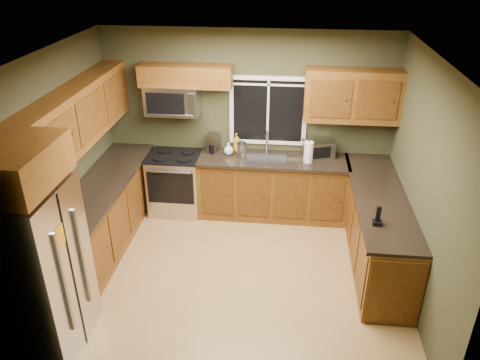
% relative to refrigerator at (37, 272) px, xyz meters
% --- Properties ---
extents(floor, '(4.20, 4.20, 0.00)m').
position_rel_refrigerator_xyz_m(floor, '(1.74, 1.30, -0.90)').
color(floor, olive).
rests_on(floor, ground).
extents(ceiling, '(4.20, 4.20, 0.00)m').
position_rel_refrigerator_xyz_m(ceiling, '(1.74, 1.30, 1.80)').
color(ceiling, white).
rests_on(ceiling, back_wall).
extents(back_wall, '(4.20, 0.00, 4.20)m').
position_rel_refrigerator_xyz_m(back_wall, '(1.74, 3.10, 0.45)').
color(back_wall, '#363621').
rests_on(back_wall, ground).
extents(front_wall, '(4.20, 0.00, 4.20)m').
position_rel_refrigerator_xyz_m(front_wall, '(1.74, -0.50, 0.45)').
color(front_wall, '#363621').
rests_on(front_wall, ground).
extents(left_wall, '(0.00, 3.60, 3.60)m').
position_rel_refrigerator_xyz_m(left_wall, '(-0.36, 1.30, 0.45)').
color(left_wall, '#363621').
rests_on(left_wall, ground).
extents(right_wall, '(0.00, 3.60, 3.60)m').
position_rel_refrigerator_xyz_m(right_wall, '(3.84, 1.30, 0.45)').
color(right_wall, '#363621').
rests_on(right_wall, ground).
extents(window, '(1.12, 0.03, 1.02)m').
position_rel_refrigerator_xyz_m(window, '(2.04, 3.08, 0.65)').
color(window, white).
rests_on(window, back_wall).
extents(base_cabinets_left, '(0.60, 2.65, 0.90)m').
position_rel_refrigerator_xyz_m(base_cabinets_left, '(-0.06, 1.78, -0.45)').
color(base_cabinets_left, brown).
rests_on(base_cabinets_left, ground).
extents(countertop_left, '(0.65, 2.65, 0.04)m').
position_rel_refrigerator_xyz_m(countertop_left, '(-0.04, 1.78, 0.02)').
color(countertop_left, black).
rests_on(countertop_left, base_cabinets_left).
extents(base_cabinets_back, '(2.17, 0.60, 0.90)m').
position_rel_refrigerator_xyz_m(base_cabinets_back, '(2.15, 2.80, -0.45)').
color(base_cabinets_back, brown).
rests_on(base_cabinets_back, ground).
extents(countertop_back, '(2.17, 0.65, 0.04)m').
position_rel_refrigerator_xyz_m(countertop_back, '(2.15, 2.78, 0.02)').
color(countertop_back, black).
rests_on(countertop_back, base_cabinets_back).
extents(base_cabinets_peninsula, '(0.60, 2.52, 0.90)m').
position_rel_refrigerator_xyz_m(base_cabinets_peninsula, '(3.54, 1.84, -0.45)').
color(base_cabinets_peninsula, brown).
rests_on(base_cabinets_peninsula, ground).
extents(countertop_peninsula, '(0.65, 2.50, 0.04)m').
position_rel_refrigerator_xyz_m(countertop_peninsula, '(3.51, 1.85, 0.02)').
color(countertop_peninsula, black).
rests_on(countertop_peninsula, base_cabinets_peninsula).
extents(upper_cabinets_left, '(0.33, 2.65, 0.72)m').
position_rel_refrigerator_xyz_m(upper_cabinets_left, '(-0.20, 1.78, 0.96)').
color(upper_cabinets_left, brown).
rests_on(upper_cabinets_left, left_wall).
extents(upper_cabinets_back_left, '(1.30, 0.33, 0.30)m').
position_rel_refrigerator_xyz_m(upper_cabinets_back_left, '(0.89, 2.94, 1.17)').
color(upper_cabinets_back_left, brown).
rests_on(upper_cabinets_back_left, back_wall).
extents(upper_cabinets_back_right, '(1.30, 0.33, 0.72)m').
position_rel_refrigerator_xyz_m(upper_cabinets_back_right, '(3.19, 2.94, 0.96)').
color(upper_cabinets_back_right, brown).
rests_on(upper_cabinets_back_right, back_wall).
extents(upper_cabinet_over_fridge, '(0.72, 0.90, 0.38)m').
position_rel_refrigerator_xyz_m(upper_cabinet_over_fridge, '(-0.00, 0.00, 1.13)').
color(upper_cabinet_over_fridge, brown).
rests_on(upper_cabinet_over_fridge, left_wall).
extents(refrigerator, '(0.74, 0.90, 1.80)m').
position_rel_refrigerator_xyz_m(refrigerator, '(0.00, 0.00, 0.00)').
color(refrigerator, '#B7B7BC').
rests_on(refrigerator, ground).
extents(range, '(0.76, 0.69, 0.94)m').
position_rel_refrigerator_xyz_m(range, '(0.69, 2.77, -0.43)').
color(range, '#B7B7BC').
rests_on(range, ground).
extents(microwave, '(0.76, 0.41, 0.42)m').
position_rel_refrigerator_xyz_m(microwave, '(0.69, 2.91, 0.83)').
color(microwave, '#B7B7BC').
rests_on(microwave, back_wall).
extents(sink, '(0.60, 0.42, 0.36)m').
position_rel_refrigerator_xyz_m(sink, '(2.04, 2.79, 0.05)').
color(sink, slate).
rests_on(sink, countertop_back).
extents(toaster_oven, '(0.48, 0.42, 0.26)m').
position_rel_refrigerator_xyz_m(toaster_oven, '(2.79, 2.92, 0.17)').
color(toaster_oven, '#B7B7BC').
rests_on(toaster_oven, countertop_back).
extents(coffee_maker, '(0.19, 0.24, 0.27)m').
position_rel_refrigerator_xyz_m(coffee_maker, '(1.24, 2.94, 0.16)').
color(coffee_maker, slate).
rests_on(coffee_maker, countertop_back).
extents(kettle, '(0.18, 0.18, 0.27)m').
position_rel_refrigerator_xyz_m(kettle, '(1.69, 2.78, 0.16)').
color(kettle, '#B7B7BC').
rests_on(kettle, countertop_back).
extents(paper_towel_roll, '(0.14, 0.14, 0.33)m').
position_rel_refrigerator_xyz_m(paper_towel_roll, '(2.64, 2.72, 0.19)').
color(paper_towel_roll, white).
rests_on(paper_towel_roll, countertop_back).
extents(soap_bottle_a, '(0.13, 0.13, 0.28)m').
position_rel_refrigerator_xyz_m(soap_bottle_a, '(1.59, 3.00, 0.18)').
color(soap_bottle_a, '#C38812').
rests_on(soap_bottle_a, countertop_back).
extents(soap_bottle_c, '(0.18, 0.18, 0.18)m').
position_rel_refrigerator_xyz_m(soap_bottle_c, '(1.49, 2.86, 0.13)').
color(soap_bottle_c, white).
rests_on(soap_bottle_c, countertop_back).
extents(cordless_phone, '(0.11, 0.11, 0.22)m').
position_rel_refrigerator_xyz_m(cordless_phone, '(3.37, 1.15, 0.11)').
color(cordless_phone, black).
rests_on(cordless_phone, countertop_peninsula).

